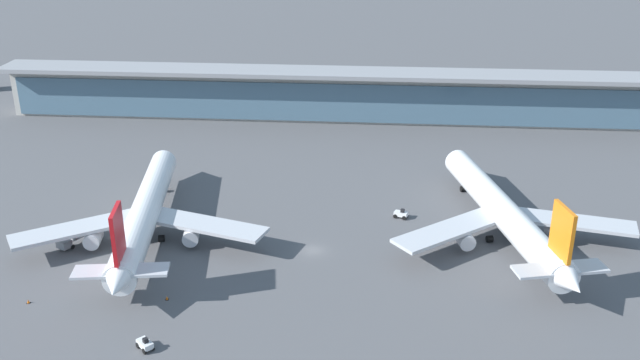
% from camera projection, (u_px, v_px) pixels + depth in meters
% --- Properties ---
extents(ground_plane, '(1200.00, 1200.00, 0.00)m').
position_uv_depth(ground_plane, '(313.00, 250.00, 134.53)').
color(ground_plane, '#515154').
extents(airliner_left_stand, '(48.29, 63.36, 16.90)m').
position_uv_depth(airliner_left_stand, '(144.00, 214.00, 137.15)').
color(airliner_left_stand, white).
rests_on(airliner_left_stand, ground).
extents(airliner_centre_stand, '(47.51, 62.79, 16.90)m').
position_uv_depth(airliner_centre_stand, '(504.00, 213.00, 137.57)').
color(airliner_centre_stand, white).
rests_on(airliner_centre_stand, ground).
extents(service_truck_near_nose_grey, '(5.97, 8.67, 2.95)m').
position_uv_depth(service_truck_near_nose_grey, '(79.00, 234.00, 137.18)').
color(service_truck_near_nose_grey, gray).
rests_on(service_truck_near_nose_grey, ground).
extents(service_truck_under_wing_white, '(3.28, 2.60, 2.05)m').
position_uv_depth(service_truck_under_wing_white, '(401.00, 214.00, 147.37)').
color(service_truck_under_wing_white, silver).
rests_on(service_truck_under_wing_white, ground).
extents(service_truck_mid_apron_white, '(3.25, 3.20, 2.05)m').
position_uv_depth(service_truck_mid_apron_white, '(145.00, 344.00, 105.74)').
color(service_truck_mid_apron_white, silver).
rests_on(service_truck_mid_apron_white, ground).
extents(terminal_building, '(198.58, 12.80, 15.20)m').
position_uv_depth(terminal_building, '(338.00, 94.00, 206.03)').
color(terminal_building, '#B2ADA3').
rests_on(terminal_building, ground).
extents(safety_cone_alpha, '(0.62, 0.62, 0.70)m').
position_uv_depth(safety_cone_alpha, '(28.00, 301.00, 117.55)').
color(safety_cone_alpha, orange).
rests_on(safety_cone_alpha, ground).
extents(safety_cone_bravo, '(0.62, 0.62, 0.70)m').
position_uv_depth(safety_cone_bravo, '(167.00, 298.00, 118.54)').
color(safety_cone_bravo, orange).
rests_on(safety_cone_bravo, ground).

